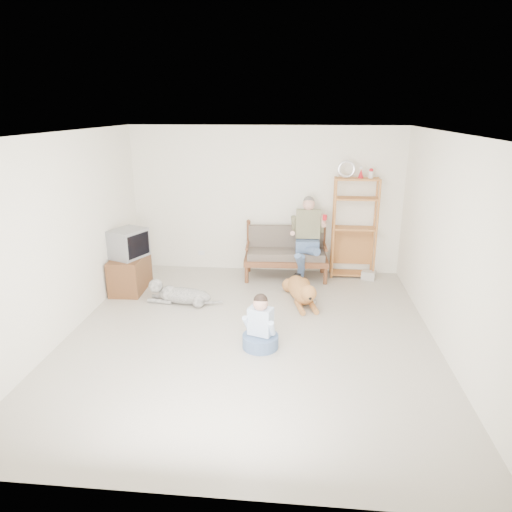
# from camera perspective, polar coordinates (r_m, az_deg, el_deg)

# --- Properties ---
(floor) EXTENTS (5.50, 5.50, 0.00)m
(floor) POSITION_cam_1_polar(r_m,az_deg,el_deg) (6.37, -0.77, -9.96)
(floor) COLOR #B8B2A2
(floor) RESTS_ON ground
(ceiling) EXTENTS (5.50, 5.50, 0.00)m
(ceiling) POSITION_cam_1_polar(r_m,az_deg,el_deg) (5.63, -0.89, 15.09)
(ceiling) COLOR white
(ceiling) RESTS_ON ground
(wall_back) EXTENTS (5.00, 0.00, 5.00)m
(wall_back) POSITION_cam_1_polar(r_m,az_deg,el_deg) (8.52, 1.20, 6.94)
(wall_back) COLOR white
(wall_back) RESTS_ON ground
(wall_front) EXTENTS (5.00, 0.00, 5.00)m
(wall_front) POSITION_cam_1_polar(r_m,az_deg,el_deg) (3.34, -6.08, -11.51)
(wall_front) COLOR white
(wall_front) RESTS_ON ground
(wall_left) EXTENTS (0.00, 5.50, 5.50)m
(wall_left) POSITION_cam_1_polar(r_m,az_deg,el_deg) (6.61, -22.94, 2.22)
(wall_left) COLOR white
(wall_left) RESTS_ON ground
(wall_right) EXTENTS (0.00, 5.50, 5.50)m
(wall_right) POSITION_cam_1_polar(r_m,az_deg,el_deg) (6.12, 23.13, 1.01)
(wall_right) COLOR white
(wall_right) RESTS_ON ground
(loveseat) EXTENTS (1.53, 0.77, 0.95)m
(loveseat) POSITION_cam_1_polar(r_m,az_deg,el_deg) (8.37, 3.78, 0.59)
(loveseat) COLOR brown
(loveseat) RESTS_ON ground
(man) EXTENTS (0.57, 0.82, 1.33)m
(man) POSITION_cam_1_polar(r_m,az_deg,el_deg) (8.10, 6.27, 1.45)
(man) COLOR slate
(man) RESTS_ON loveseat
(etagere) EXTENTS (0.81, 0.35, 2.12)m
(etagere) POSITION_cam_1_polar(r_m,az_deg,el_deg) (8.46, 12.18, 3.56)
(etagere) COLOR #C77E3E
(etagere) RESTS_ON ground
(book_stack) EXTENTS (0.29, 0.25, 0.15)m
(book_stack) POSITION_cam_1_polar(r_m,az_deg,el_deg) (8.59, 13.90, -2.34)
(book_stack) COLOR silver
(book_stack) RESTS_ON ground
(tv_stand) EXTENTS (0.53, 0.92, 0.60)m
(tv_stand) POSITION_cam_1_polar(r_m,az_deg,el_deg) (8.09, -15.49, -2.06)
(tv_stand) COLOR brown
(tv_stand) RESTS_ON ground
(crt_tv) EXTENTS (0.64, 0.70, 0.47)m
(crt_tv) POSITION_cam_1_polar(r_m,az_deg,el_deg) (7.89, -15.66, 1.53)
(crt_tv) COLOR gray
(crt_tv) RESTS_ON tv_stand
(wall_outlet) EXTENTS (0.12, 0.02, 0.08)m
(wall_outlet) POSITION_cam_1_polar(r_m,az_deg,el_deg) (8.95, -6.86, 0.40)
(wall_outlet) COLOR white
(wall_outlet) RESTS_ON ground
(golden_retriever) EXTENTS (0.58, 1.42, 0.44)m
(golden_retriever) POSITION_cam_1_polar(r_m,az_deg,el_deg) (7.41, 5.73, -4.34)
(golden_retriever) COLOR #C38244
(golden_retriever) RESTS_ON ground
(shaggy_dog) EXTENTS (1.28, 0.39, 0.38)m
(shaggy_dog) POSITION_cam_1_polar(r_m,az_deg,el_deg) (7.43, -9.74, -4.70)
(shaggy_dog) COLOR silver
(shaggy_dog) RESTS_ON ground
(terrier) EXTENTS (0.42, 0.56, 0.24)m
(terrier) POSITION_cam_1_polar(r_m,az_deg,el_deg) (7.49, 6.11, -4.74)
(terrier) COLOR silver
(terrier) RESTS_ON ground
(child) EXTENTS (0.47, 0.47, 0.75)m
(child) POSITION_cam_1_polar(r_m,az_deg,el_deg) (5.98, 0.56, -9.03)
(child) COLOR slate
(child) RESTS_ON ground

